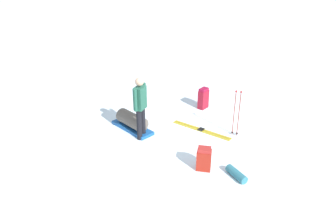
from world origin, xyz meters
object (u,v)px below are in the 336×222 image
backpack_bright (204,159)px  gear_sled (132,122)px  backpack_large_dark (203,98)px  ski_pair_near (201,130)px  skier_standing (140,105)px  sleeping_mat_rolled (236,174)px  ski_poles_planted_near (237,111)px

backpack_bright → gear_sled: bearing=-6.1°
backpack_large_dark → gear_sled: size_ratio=0.48×
ski_pair_near → gear_sled: (1.53, 1.19, 0.21)m
skier_standing → ski_pair_near: size_ratio=0.94×
backpack_bright → backpack_large_dark: bearing=-55.4°
ski_pair_near → sleeping_mat_rolled: (-1.81, 1.26, 0.08)m
gear_sled → sleeping_mat_rolled: gear_sled is taller
skier_standing → backpack_bright: skier_standing is taller
sleeping_mat_rolled → gear_sled: bearing=-1.3°
ski_pair_near → backpack_large_dark: backpack_large_dark is taller
skier_standing → backpack_large_dark: (-0.19, -2.63, -0.62)m
backpack_bright → ski_poles_planted_near: size_ratio=0.43×
gear_sled → sleeping_mat_rolled: bearing=178.7°
skier_standing → sleeping_mat_rolled: bearing=-178.3°
ski_poles_planted_near → backpack_large_dark: bearing=-28.5°
skier_standing → gear_sled: size_ratio=1.21×
ski_poles_planted_near → gear_sled: ski_poles_planted_near is taller
skier_standing → ski_poles_planted_near: size_ratio=1.31×
ski_poles_planted_near → sleeping_mat_rolled: bearing=120.5°
sleeping_mat_rolled → skier_standing: bearing=1.7°
gear_sled → sleeping_mat_rolled: (-3.34, 0.08, -0.13)m
skier_standing → ski_poles_planted_near: skier_standing is taller
ski_pair_near → ski_poles_planted_near: size_ratio=1.40×
skier_standing → ski_poles_planted_near: 2.54m
ski_pair_near → backpack_large_dark: size_ratio=2.68×
ski_pair_near → backpack_large_dark: 1.55m
skier_standing → backpack_large_dark: bearing=-94.2°
skier_standing → ski_poles_planted_near: (-1.85, -1.73, -0.23)m
gear_sled → backpack_large_dark: bearing=-106.1°
backpack_large_dark → backpack_bright: (-1.90, 2.74, -0.06)m
skier_standing → backpack_large_dark: 2.71m
backpack_large_dark → sleeping_mat_rolled: size_ratio=1.23×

